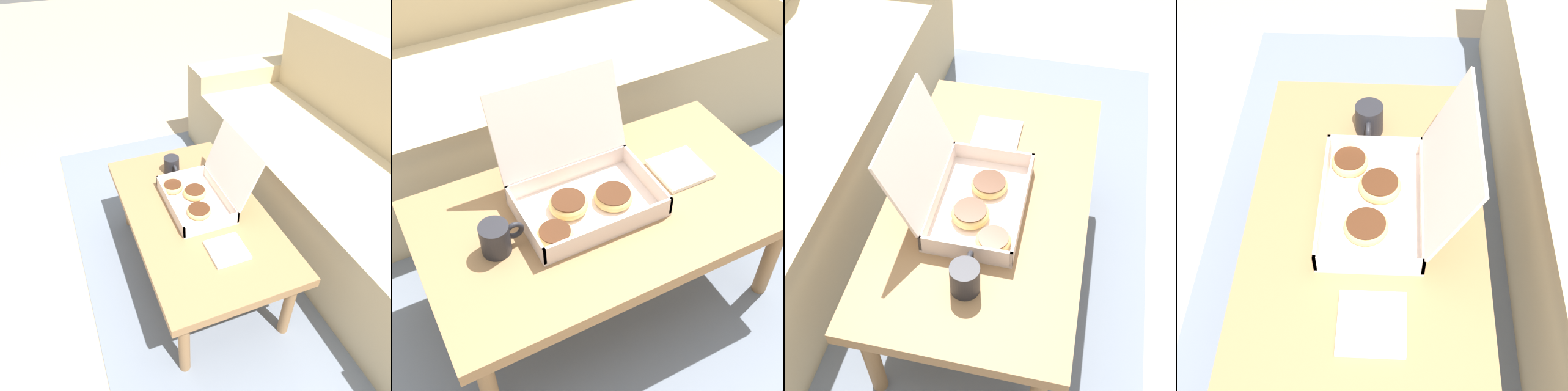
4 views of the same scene
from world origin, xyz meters
The scene contains 6 objects.
ground_plane centered at (0.00, 0.00, 0.00)m, with size 12.00×12.00×0.00m, color tan.
area_rug centered at (0.00, 0.30, 0.01)m, with size 2.54×1.77×0.01m, color slate.
coffee_table centered at (0.00, -0.07, 0.35)m, with size 1.00×0.56×0.39m.
pastry_box centered at (-0.06, -0.02, 0.45)m, with size 0.36×0.34×0.29m.
coffee_mug centered at (-0.30, -0.07, 0.44)m, with size 0.11×0.07×0.09m.
napkin_stack centered at (0.25, -0.04, 0.40)m, with size 0.14×0.14×0.01m.
Camera 3 is at (-1.00, -0.26, 1.53)m, focal length 50.00 mm.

